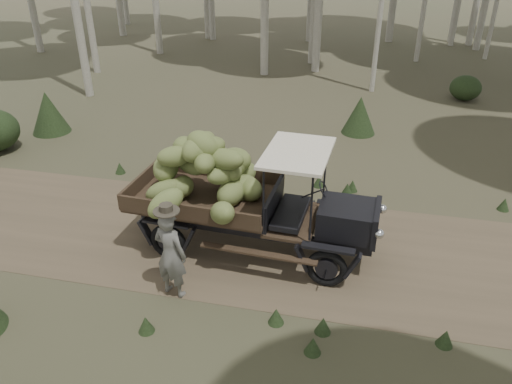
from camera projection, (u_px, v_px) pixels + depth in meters
ground at (325, 252)px, 10.08m from camera, size 120.00×120.00×0.00m
dirt_track at (325, 252)px, 10.08m from camera, size 70.00×4.00×0.01m
banana_truck at (230, 182)px, 9.67m from camera, size 5.02×2.54×2.54m
farmer at (171, 253)px, 8.56m from camera, size 0.70×0.55×1.83m
undergrowth at (308, 254)px, 9.07m from camera, size 24.28×23.95×1.39m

